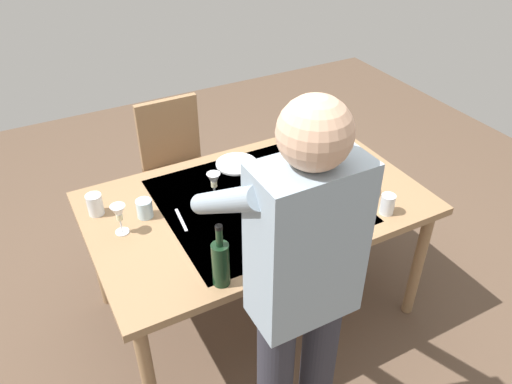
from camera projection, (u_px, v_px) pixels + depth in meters
The scene contains 16 objects.
ground_plane at pixel (256, 305), 2.95m from camera, with size 6.00×6.00×0.00m, color brown.
dining_table at pixel (256, 211), 2.55m from camera, with size 1.65×1.03×0.76m.
chair_near at pixel (176, 161), 3.25m from camera, with size 0.40×0.40×0.91m.
person_server at pixel (300, 288), 1.74m from camera, with size 0.42×0.61×1.69m.
wine_bottle at pixel (221, 262), 1.99m from camera, with size 0.07×0.07×0.30m.
wine_glass_left at pixel (119, 214), 2.25m from camera, with size 0.07×0.07×0.15m.
wine_glass_right at pixel (214, 182), 2.46m from camera, with size 0.07×0.07×0.15m.
water_cup_near_left at pixel (95, 204), 2.40m from camera, with size 0.08×0.08×0.11m, color silver.
water_cup_near_right at pixel (387, 204), 2.40m from camera, with size 0.07×0.07×0.10m, color silver.
water_cup_far_left at pixel (145, 208), 2.38m from camera, with size 0.08×0.08×0.09m, color silver.
serving_bowl_pasta at pixel (346, 184), 2.57m from camera, with size 0.30×0.30×0.07m.
side_bowl_salad at pixel (282, 196), 2.49m from camera, with size 0.18×0.18×0.07m.
dinner_plate_near at pixel (332, 146), 2.94m from camera, with size 0.23×0.23×0.01m, color silver.
dinner_plate_far at pixel (237, 164), 2.78m from camera, with size 0.23×0.23×0.01m, color silver.
table_knife at pixel (284, 245), 2.24m from camera, with size 0.01×0.20×0.01m, color silver.
table_fork at pixel (181, 220), 2.38m from camera, with size 0.01×0.18×0.01m, color silver.
Camera 1 is at (0.96, 1.79, 2.24)m, focal length 35.40 mm.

